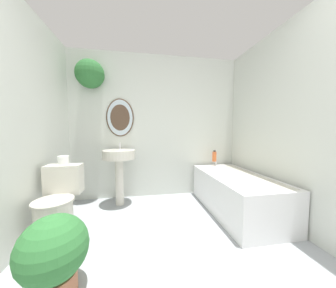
{
  "coord_description": "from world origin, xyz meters",
  "views": [
    {
      "loc": [
        -0.31,
        -0.31,
        1.12
      ],
      "look_at": [
        0.02,
        1.6,
        0.97
      ],
      "focal_mm": 18.0,
      "sensor_mm": 36.0,
      "label": 1
    }
  ],
  "objects_px": {
    "pedestal_sink": "(119,162)",
    "toilet": "(58,207)",
    "bathtub": "(235,192)",
    "shampoo_bottle": "(214,156)",
    "toilet_paper_roll": "(63,160)",
    "potted_plant": "(54,252)"
  },
  "relations": [
    {
      "from": "pedestal_sink",
      "to": "toilet_paper_roll",
      "type": "bearing_deg",
      "value": -134.35
    },
    {
      "from": "shampoo_bottle",
      "to": "toilet",
      "type": "bearing_deg",
      "value": -157.84
    },
    {
      "from": "bathtub",
      "to": "shampoo_bottle",
      "type": "relative_size",
      "value": 7.53
    },
    {
      "from": "potted_plant",
      "to": "toilet_paper_roll",
      "type": "height_order",
      "value": "toilet_paper_roll"
    },
    {
      "from": "toilet",
      "to": "bathtub",
      "type": "bearing_deg",
      "value": 6.39
    },
    {
      "from": "pedestal_sink",
      "to": "toilet_paper_roll",
      "type": "distance_m",
      "value": 0.79
    },
    {
      "from": "toilet",
      "to": "bathtub",
      "type": "distance_m",
      "value": 2.18
    },
    {
      "from": "toilet",
      "to": "shampoo_bottle",
      "type": "bearing_deg",
      "value": 22.16
    },
    {
      "from": "toilet",
      "to": "pedestal_sink",
      "type": "distance_m",
      "value": 0.97
    },
    {
      "from": "toilet",
      "to": "potted_plant",
      "type": "relative_size",
      "value": 1.34
    },
    {
      "from": "bathtub",
      "to": "potted_plant",
      "type": "height_order",
      "value": "bathtub"
    },
    {
      "from": "pedestal_sink",
      "to": "potted_plant",
      "type": "bearing_deg",
      "value": -100.86
    },
    {
      "from": "bathtub",
      "to": "shampoo_bottle",
      "type": "bearing_deg",
      "value": 92.64
    },
    {
      "from": "bathtub",
      "to": "toilet_paper_roll",
      "type": "bearing_deg",
      "value": -178.43
    },
    {
      "from": "bathtub",
      "to": "shampoo_bottle",
      "type": "xyz_separation_m",
      "value": [
        -0.03,
        0.63,
        0.41
      ]
    },
    {
      "from": "bathtub",
      "to": "toilet",
      "type": "bearing_deg",
      "value": -173.61
    },
    {
      "from": "potted_plant",
      "to": "toilet_paper_roll",
      "type": "relative_size",
      "value": 5.05
    },
    {
      "from": "toilet_paper_roll",
      "to": "bathtub",
      "type": "bearing_deg",
      "value": 1.57
    },
    {
      "from": "pedestal_sink",
      "to": "potted_plant",
      "type": "relative_size",
      "value": 1.69
    },
    {
      "from": "pedestal_sink",
      "to": "toilet_paper_roll",
      "type": "height_order",
      "value": "pedestal_sink"
    },
    {
      "from": "pedestal_sink",
      "to": "toilet",
      "type": "bearing_deg",
      "value": -126.31
    },
    {
      "from": "toilet",
      "to": "toilet_paper_roll",
      "type": "height_order",
      "value": "toilet_paper_roll"
    }
  ]
}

